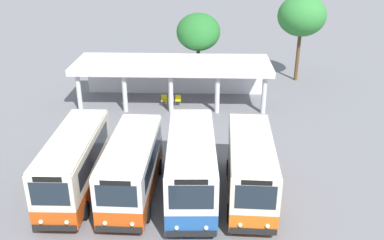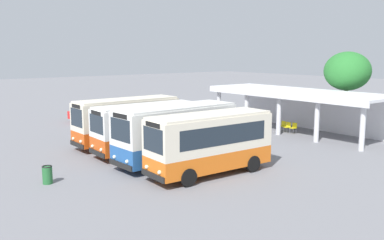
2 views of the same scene
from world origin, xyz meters
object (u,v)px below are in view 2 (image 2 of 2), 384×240
city_bus_middle_cream (176,132)px  waiting_chair_second_from_end (288,126)px  city_bus_fourth_amber (210,141)px  waiting_chair_middle_seat (294,127)px  litter_bin_apron (47,175)px  parked_car_flank (95,112)px  city_bus_second_in_row (148,126)px  waiting_chair_end_by_column (283,125)px  city_bus_nearest_orange (127,120)px

city_bus_middle_cream → waiting_chair_second_from_end: size_ratio=8.89×
city_bus_middle_cream → city_bus_fourth_amber: bearing=-0.3°
waiting_chair_middle_seat → litter_bin_apron: size_ratio=0.96×
waiting_chair_second_from_end → parked_car_flank: bearing=-148.4°
city_bus_second_in_row → city_bus_middle_cream: 3.01m
city_bus_middle_cream → waiting_chair_end_by_column: city_bus_middle_cream is taller
waiting_chair_second_from_end → waiting_chair_middle_seat: (0.56, 0.07, 0.00)m
city_bus_fourth_amber → waiting_chair_second_from_end: bearing=111.9°
waiting_chair_end_by_column → city_bus_middle_cream: bearing=-78.3°
waiting_chair_second_from_end → waiting_chair_middle_seat: same height
city_bus_nearest_orange → litter_bin_apron: bearing=-54.6°
parked_car_flank → city_bus_second_in_row: bearing=-12.2°
waiting_chair_end_by_column → city_bus_second_in_row: bearing=-91.8°
parked_car_flank → litter_bin_apron: size_ratio=5.23×
parked_car_flank → waiting_chair_second_from_end: (15.41, 9.49, -0.31)m
city_bus_nearest_orange → waiting_chair_second_from_end: size_ratio=8.73×
parked_car_flank → waiting_chair_middle_seat: size_ratio=5.47×
waiting_chair_middle_seat → parked_car_flank: bearing=-149.1°
city_bus_second_in_row → parked_car_flank: 14.82m
city_bus_nearest_orange → city_bus_second_in_row: size_ratio=1.05×
city_bus_fourth_amber → litter_bin_apron: bearing=-116.7°
city_bus_second_in_row → litter_bin_apron: 7.74m
city_bus_nearest_orange → city_bus_middle_cream: bearing=-1.4°
city_bus_nearest_orange → parked_car_flank: bearing=165.7°
waiting_chair_end_by_column → city_bus_fourth_amber: bearing=-66.1°
waiting_chair_end_by_column → litter_bin_apron: bearing=-84.5°
parked_car_flank → waiting_chair_second_from_end: 18.09m
waiting_chair_second_from_end → litter_bin_apron: litter_bin_apron is taller
city_bus_middle_cream → city_bus_fourth_amber: 3.00m
city_bus_fourth_amber → city_bus_nearest_orange: bearing=179.0°
city_bus_fourth_amber → waiting_chair_second_from_end: size_ratio=8.25×
waiting_chair_middle_seat → litter_bin_apron: 19.98m
city_bus_fourth_amber → waiting_chair_end_by_column: bearing=113.9°
city_bus_fourth_amber → litter_bin_apron: city_bus_fourth_amber is taller
city_bus_middle_cream → waiting_chair_end_by_column: bearing=101.7°
city_bus_second_in_row → waiting_chair_end_by_column: (0.39, 12.69, -1.22)m
waiting_chair_end_by_column → city_bus_nearest_orange: bearing=-105.2°
city_bus_fourth_amber → parked_car_flank: 20.71m
city_bus_fourth_amber → litter_bin_apron: 8.30m
city_bus_middle_cream → parked_car_flank: bearing=170.0°
city_bus_nearest_orange → parked_car_flank: 11.86m
waiting_chair_end_by_column → waiting_chair_middle_seat: same height
city_bus_second_in_row → waiting_chair_end_by_column: city_bus_second_in_row is taller
waiting_chair_middle_seat → waiting_chair_end_by_column: bearing=179.7°
city_bus_fourth_amber → parked_car_flank: size_ratio=1.51×
city_bus_middle_cream → litter_bin_apron: bearing=-95.3°
waiting_chair_middle_seat → litter_bin_apron: bearing=-87.7°
city_bus_middle_cream → litter_bin_apron: (-0.68, -7.33, -1.40)m
city_bus_middle_cream → parked_car_flank: size_ratio=1.63×
city_bus_middle_cream → waiting_chair_second_from_end: bearing=99.3°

